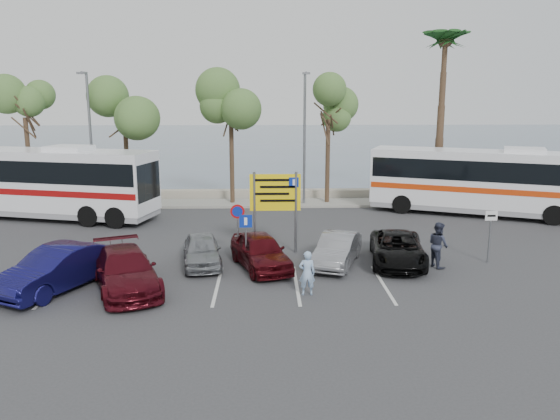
{
  "coord_description": "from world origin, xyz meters",
  "views": [
    {
      "loc": [
        0.56,
        -19.98,
        6.85
      ],
      "look_at": [
        1.2,
        3.0,
        1.97
      ],
      "focal_mm": 35.0,
      "sensor_mm": 36.0,
      "label": 1
    }
  ],
  "objects_px": {
    "coach_bus_right": "(485,184)",
    "car_silver_b": "(337,250)",
    "street_lamp_right": "(305,132)",
    "suv_black": "(398,248)",
    "pedestrian_far": "(438,245)",
    "street_lamp_left": "(90,132)",
    "car_silver_a": "(202,250)",
    "car_maroon": "(125,270)",
    "coach_bus_left": "(41,185)",
    "pedestrian_near": "(307,273)",
    "car_blue": "(58,269)",
    "car_red": "(261,251)",
    "direction_sign": "(275,199)"
  },
  "relations": [
    {
      "from": "street_lamp_left",
      "to": "car_blue",
      "type": "relative_size",
      "value": 1.7
    },
    {
      "from": "car_silver_a",
      "to": "car_silver_b",
      "type": "height_order",
      "value": "car_silver_b"
    },
    {
      "from": "car_silver_b",
      "to": "pedestrian_near",
      "type": "xyz_separation_m",
      "value": [
        -1.5,
        -3.38,
        0.15
      ]
    },
    {
      "from": "street_lamp_right",
      "to": "coach_bus_left",
      "type": "distance_m",
      "value": 15.54
    },
    {
      "from": "street_lamp_right",
      "to": "car_maroon",
      "type": "distance_m",
      "value": 17.01
    },
    {
      "from": "car_maroon",
      "to": "pedestrian_near",
      "type": "xyz_separation_m",
      "value": [
        6.43,
        -0.72,
        0.08
      ]
    },
    {
      "from": "car_blue",
      "to": "pedestrian_near",
      "type": "xyz_separation_m",
      "value": [
        8.83,
        -0.77,
        0.01
      ]
    },
    {
      "from": "direction_sign",
      "to": "suv_black",
      "type": "distance_m",
      "value": 5.58
    },
    {
      "from": "coach_bus_right",
      "to": "car_silver_b",
      "type": "distance_m",
      "value": 13.34
    },
    {
      "from": "street_lamp_left",
      "to": "coach_bus_left",
      "type": "bearing_deg",
      "value": -123.52
    },
    {
      "from": "coach_bus_right",
      "to": "direction_sign",
      "type": "bearing_deg",
      "value": -149.01
    },
    {
      "from": "coach_bus_left",
      "to": "street_lamp_right",
      "type": "bearing_deg",
      "value": 11.38
    },
    {
      "from": "street_lamp_left",
      "to": "pedestrian_near",
      "type": "height_order",
      "value": "street_lamp_left"
    },
    {
      "from": "car_maroon",
      "to": "car_red",
      "type": "relative_size",
      "value": 1.19
    },
    {
      "from": "car_blue",
      "to": "car_maroon",
      "type": "distance_m",
      "value": 2.4
    },
    {
      "from": "street_lamp_right",
      "to": "coach_bus_right",
      "type": "xyz_separation_m",
      "value": [
        10.16,
        -3.02,
        -2.76
      ]
    },
    {
      "from": "coach_bus_left",
      "to": "car_maroon",
      "type": "relative_size",
      "value": 2.73
    },
    {
      "from": "car_silver_a",
      "to": "pedestrian_near",
      "type": "xyz_separation_m",
      "value": [
        4.03,
        -3.5,
        0.16
      ]
    },
    {
      "from": "car_silver_a",
      "to": "street_lamp_left",
      "type": "bearing_deg",
      "value": 114.68
    },
    {
      "from": "pedestrian_far",
      "to": "street_lamp_left",
      "type": "bearing_deg",
      "value": 36.07
    },
    {
      "from": "direction_sign",
      "to": "coach_bus_right",
      "type": "distance_m",
      "value": 14.19
    },
    {
      "from": "street_lamp_right",
      "to": "direction_sign",
      "type": "distance_m",
      "value": 10.73
    },
    {
      "from": "car_red",
      "to": "pedestrian_far",
      "type": "xyz_separation_m",
      "value": [
        7.15,
        -0.01,
        0.22
      ]
    },
    {
      "from": "street_lamp_right",
      "to": "suv_black",
      "type": "relative_size",
      "value": 1.75
    },
    {
      "from": "car_maroon",
      "to": "pedestrian_near",
      "type": "bearing_deg",
      "value": -28.62
    },
    {
      "from": "car_silver_a",
      "to": "suv_black",
      "type": "height_order",
      "value": "suv_black"
    },
    {
      "from": "pedestrian_near",
      "to": "car_maroon",
      "type": "bearing_deg",
      "value": -8.27
    },
    {
      "from": "suv_black",
      "to": "pedestrian_far",
      "type": "distance_m",
      "value": 1.62
    },
    {
      "from": "pedestrian_near",
      "to": "car_silver_b",
      "type": "bearing_deg",
      "value": -115.76
    },
    {
      "from": "car_silver_a",
      "to": "pedestrian_near",
      "type": "height_order",
      "value": "pedestrian_near"
    },
    {
      "from": "car_blue",
      "to": "car_red",
      "type": "distance_m",
      "value": 7.54
    },
    {
      "from": "car_silver_b",
      "to": "direction_sign",
      "type": "bearing_deg",
      "value": 163.67
    },
    {
      "from": "car_blue",
      "to": "car_silver_b",
      "type": "height_order",
      "value": "car_blue"
    },
    {
      "from": "coach_bus_left",
      "to": "coach_bus_right",
      "type": "bearing_deg",
      "value": 0.0
    },
    {
      "from": "street_lamp_left",
      "to": "coach_bus_right",
      "type": "distance_m",
      "value": 23.52
    },
    {
      "from": "street_lamp_left",
      "to": "direction_sign",
      "type": "height_order",
      "value": "street_lamp_left"
    },
    {
      "from": "car_silver_a",
      "to": "suv_black",
      "type": "bearing_deg",
      "value": -8.85
    },
    {
      "from": "coach_bus_left",
      "to": "car_silver_a",
      "type": "height_order",
      "value": "coach_bus_left"
    },
    {
      "from": "car_blue",
      "to": "car_maroon",
      "type": "height_order",
      "value": "car_blue"
    },
    {
      "from": "pedestrian_near",
      "to": "pedestrian_far",
      "type": "relative_size",
      "value": 0.85
    },
    {
      "from": "street_lamp_left",
      "to": "pedestrian_far",
      "type": "xyz_separation_m",
      "value": [
        17.52,
        -12.52,
        -3.67
      ]
    },
    {
      "from": "street_lamp_left",
      "to": "suv_black",
      "type": "bearing_deg",
      "value": -36.9
    },
    {
      "from": "car_red",
      "to": "car_silver_a",
      "type": "bearing_deg",
      "value": 150.06
    },
    {
      "from": "street_lamp_left",
      "to": "car_silver_b",
      "type": "relative_size",
      "value": 2.06
    },
    {
      "from": "car_red",
      "to": "pedestrian_far",
      "type": "relative_size",
      "value": 2.24
    },
    {
      "from": "car_red",
      "to": "suv_black",
      "type": "relative_size",
      "value": 0.91
    },
    {
      "from": "coach_bus_right",
      "to": "coach_bus_left",
      "type": "bearing_deg",
      "value": 180.0
    },
    {
      "from": "coach_bus_left",
      "to": "pedestrian_near",
      "type": "xyz_separation_m",
      "value": [
        14.0,
        -12.5,
        -1.12
      ]
    },
    {
      "from": "car_maroon",
      "to": "car_silver_a",
      "type": "bearing_deg",
      "value": 26.95
    },
    {
      "from": "car_silver_a",
      "to": "car_silver_b",
      "type": "relative_size",
      "value": 0.95
    }
  ]
}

